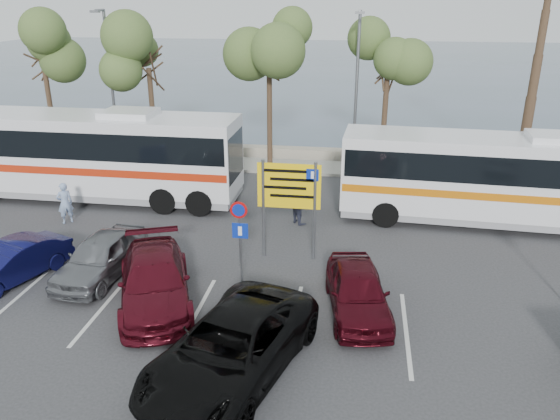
# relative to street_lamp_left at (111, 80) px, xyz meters

# --- Properties ---
(ground) EXTENTS (120.00, 120.00, 0.00)m
(ground) POSITION_rel_street_lamp_left_xyz_m (10.00, -13.52, -4.60)
(ground) COLOR #2F2F31
(ground) RESTS_ON ground
(kerb_strip) EXTENTS (44.00, 2.40, 0.15)m
(kerb_strip) POSITION_rel_street_lamp_left_xyz_m (10.00, 0.48, -4.52)
(kerb_strip) COLOR gray
(kerb_strip) RESTS_ON ground
(seawall) EXTENTS (48.00, 0.80, 0.60)m
(seawall) POSITION_rel_street_lamp_left_xyz_m (10.00, 2.48, -4.30)
(seawall) COLOR #A29781
(seawall) RESTS_ON ground
(sea) EXTENTS (140.00, 140.00, 0.00)m
(sea) POSITION_rel_street_lamp_left_xyz_m (10.00, 46.48, -4.59)
(sea) COLOR #3A515D
(sea) RESTS_ON ground
(tree_far_left) EXTENTS (3.20, 3.20, 7.60)m
(tree_far_left) POSITION_rel_street_lamp_left_xyz_m (-4.00, 0.48, 1.73)
(tree_far_left) COLOR #382619
(tree_far_left) RESTS_ON kerb_strip
(tree_left) EXTENTS (3.20, 3.20, 7.20)m
(tree_left) POSITION_rel_street_lamp_left_xyz_m (2.00, 0.48, 1.41)
(tree_left) COLOR #382619
(tree_left) RESTS_ON kerb_strip
(tree_mid) EXTENTS (3.20, 3.20, 8.00)m
(tree_mid) POSITION_rel_street_lamp_left_xyz_m (8.50, 0.48, 2.06)
(tree_mid) COLOR #382619
(tree_mid) RESTS_ON kerb_strip
(tree_right) EXTENTS (3.20, 3.20, 7.40)m
(tree_right) POSITION_rel_street_lamp_left_xyz_m (14.50, 0.48, 1.57)
(tree_right) COLOR #382619
(tree_right) RESTS_ON kerb_strip
(street_lamp_left) EXTENTS (0.45, 1.15, 8.01)m
(street_lamp_left) POSITION_rel_street_lamp_left_xyz_m (0.00, 0.00, 0.00)
(street_lamp_left) COLOR slate
(street_lamp_left) RESTS_ON kerb_strip
(street_lamp_right) EXTENTS (0.45, 1.15, 8.01)m
(street_lamp_right) POSITION_rel_street_lamp_left_xyz_m (13.00, 0.00, 0.00)
(street_lamp_right) COLOR slate
(street_lamp_right) RESTS_ON kerb_strip
(direction_sign) EXTENTS (2.20, 0.12, 3.60)m
(direction_sign) POSITION_rel_street_lamp_left_xyz_m (11.00, -10.32, -2.17)
(direction_sign) COLOR slate
(direction_sign) RESTS_ON ground
(sign_no_stop) EXTENTS (0.60, 0.08, 2.35)m
(sign_no_stop) POSITION_rel_street_lamp_left_xyz_m (9.40, -11.13, -3.02)
(sign_no_stop) COLOR slate
(sign_no_stop) RESTS_ON ground
(sign_parking) EXTENTS (0.50, 0.07, 2.25)m
(sign_parking) POSITION_rel_street_lamp_left_xyz_m (9.80, -12.73, -3.13)
(sign_parking) COLOR slate
(sign_parking) RESTS_ON ground
(lane_markings) EXTENTS (12.02, 4.20, 0.01)m
(lane_markings) POSITION_rel_street_lamp_left_xyz_m (8.86, -14.52, -4.60)
(lane_markings) COLOR silver
(lane_markings) RESTS_ON ground
(coach_bus_left) EXTENTS (13.43, 2.97, 4.18)m
(coach_bus_left) POSITION_rel_street_lamp_left_xyz_m (1.35, -5.61, -2.66)
(coach_bus_left) COLOR white
(coach_bus_left) RESTS_ON ground
(coach_bus_right) EXTENTS (12.53, 3.32, 3.87)m
(coach_bus_right) POSITION_rel_street_lamp_left_xyz_m (18.91, -6.01, -2.81)
(coach_bus_right) COLOR white
(coach_bus_right) RESTS_ON ground
(car_silver_a) EXTENTS (2.11, 4.36, 1.44)m
(car_silver_a) POSITION_rel_street_lamp_left_xyz_m (5.00, -12.64, -3.88)
(car_silver_a) COLOR slate
(car_silver_a) RESTS_ON ground
(car_blue) EXTENTS (2.70, 4.19, 1.30)m
(car_blue) POSITION_rel_street_lamp_left_xyz_m (2.27, -13.39, -3.95)
(car_blue) COLOR #0D0E3F
(car_blue) RESTS_ON ground
(car_maroon) EXTENTS (3.82, 5.51, 1.48)m
(car_maroon) POSITION_rel_street_lamp_left_xyz_m (7.40, -14.02, -3.86)
(car_maroon) COLOR #4F0D18
(car_maroon) RESTS_ON ground
(car_red) EXTENTS (2.31, 4.37, 1.42)m
(car_red) POSITION_rel_street_lamp_left_xyz_m (13.50, -13.65, -3.89)
(car_red) COLOR #410912
(car_red) RESTS_ON ground
(suv_black) EXTENTS (4.17, 6.22, 1.58)m
(suv_black) POSITION_rel_street_lamp_left_xyz_m (10.50, -17.02, -3.81)
(suv_black) COLOR black
(suv_black) RESTS_ON ground
(pedestrian_near) EXTENTS (0.74, 0.74, 1.73)m
(pedestrian_near) POSITION_rel_street_lamp_left_xyz_m (1.49, -8.52, -3.73)
(pedestrian_near) COLOR #8CA5CC
(pedestrian_near) RESTS_ON ground
(pedestrian_far) EXTENTS (1.06, 1.08, 1.75)m
(pedestrian_far) POSITION_rel_street_lamp_left_xyz_m (10.99, -7.09, -3.72)
(pedestrian_far) COLOR #32364C
(pedestrian_far) RESTS_ON ground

